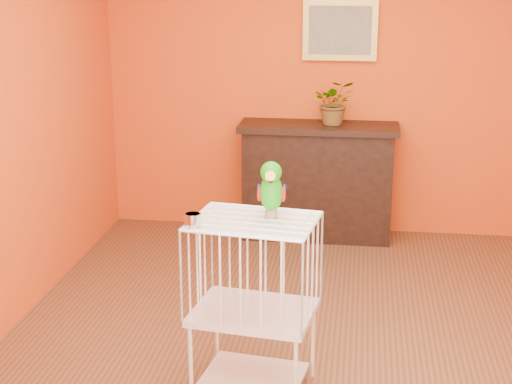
# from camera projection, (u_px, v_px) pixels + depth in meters

# --- Properties ---
(ground) EXTENTS (4.50, 4.50, 0.00)m
(ground) POSITION_uv_depth(u_px,v_px,m) (320.00, 343.00, 4.89)
(ground) COLOR brown
(ground) RESTS_ON ground
(room_shell) EXTENTS (4.50, 4.50, 4.50)m
(room_shell) POSITION_uv_depth(u_px,v_px,m) (326.00, 91.00, 4.45)
(room_shell) COLOR #D64714
(room_shell) RESTS_ON ground
(console_cabinet) EXTENTS (1.33, 0.48, 0.99)m
(console_cabinet) POSITION_uv_depth(u_px,v_px,m) (317.00, 181.00, 6.69)
(console_cabinet) COLOR black
(console_cabinet) RESTS_ON ground
(potted_plant) EXTENTS (0.38, 0.41, 0.29)m
(potted_plant) POSITION_uv_depth(u_px,v_px,m) (335.00, 107.00, 6.51)
(potted_plant) COLOR #26722D
(potted_plant) RESTS_ON console_cabinet
(framed_picture) EXTENTS (0.62, 0.04, 0.50)m
(framed_picture) POSITION_uv_depth(u_px,v_px,m) (340.00, 30.00, 6.51)
(framed_picture) COLOR gold
(framed_picture) RESTS_ON room_shell
(birdcage) EXTENTS (0.70, 0.57, 0.99)m
(birdcage) POSITION_uv_depth(u_px,v_px,m) (254.00, 304.00, 4.23)
(birdcage) COLOR white
(birdcage) RESTS_ON ground
(feed_cup) EXTENTS (0.09, 0.09, 0.06)m
(feed_cup) POSITION_uv_depth(u_px,v_px,m) (193.00, 219.00, 4.00)
(feed_cup) COLOR silver
(feed_cup) RESTS_ON birdcage
(parrot) EXTENTS (0.16, 0.28, 0.32)m
(parrot) POSITION_uv_depth(u_px,v_px,m) (271.00, 189.00, 4.08)
(parrot) COLOR #59544C
(parrot) RESTS_ON birdcage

